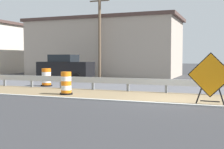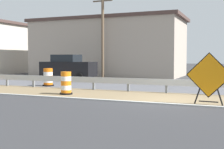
# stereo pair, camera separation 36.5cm
# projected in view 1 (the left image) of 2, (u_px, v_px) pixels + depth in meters

# --- Properties ---
(ground_plane) EXTENTS (160.00, 160.00, 0.00)m
(ground_plane) POSITION_uv_depth(u_px,v_px,m) (170.00, 100.00, 12.75)
(ground_plane) COLOR #333335
(median_dirt_strip) EXTENTS (3.78, 120.00, 0.01)m
(median_dirt_strip) POSITION_uv_depth(u_px,v_px,m) (173.00, 98.00, 13.39)
(median_dirt_strip) COLOR #7F6B4C
(median_dirt_strip) RESTS_ON ground
(far_lane_asphalt) EXTENTS (7.21, 120.00, 0.00)m
(far_lane_asphalt) POSITION_uv_depth(u_px,v_px,m) (188.00, 87.00, 18.51)
(far_lane_asphalt) COLOR #56565B
(far_lane_asphalt) RESTS_ON ground
(curb_near_edge) EXTENTS (0.20, 120.00, 0.11)m
(curb_near_edge) POSITION_uv_depth(u_px,v_px,m) (164.00, 104.00, 11.54)
(curb_near_edge) COLOR #ADADA8
(curb_near_edge) RESTS_ON ground
(guardrail_median) EXTENTS (0.18, 43.10, 0.71)m
(guardrail_median) POSITION_uv_depth(u_px,v_px,m) (208.00, 84.00, 14.39)
(guardrail_median) COLOR #ADB2B7
(guardrail_median) RESTS_ON ground
(warning_sign_diamond) EXTENTS (0.20, 1.72, 2.00)m
(warning_sign_diamond) POSITION_uv_depth(u_px,v_px,m) (210.00, 77.00, 11.39)
(warning_sign_diamond) COLOR black
(warning_sign_diamond) RESTS_ON ground
(traffic_barrel_nearest) EXTENTS (0.63, 0.63, 1.11)m
(traffic_barrel_nearest) POSITION_uv_depth(u_px,v_px,m) (66.00, 84.00, 14.51)
(traffic_barrel_nearest) COLOR orange
(traffic_barrel_nearest) RESTS_ON ground
(traffic_barrel_close) EXTENTS (0.71, 0.71, 1.12)m
(traffic_barrel_close) POSITION_uv_depth(u_px,v_px,m) (46.00, 78.00, 18.74)
(traffic_barrel_close) COLOR orange
(traffic_barrel_close) RESTS_ON ground
(car_trailing_near_lane) EXTENTS (2.10, 4.32, 2.03)m
(car_trailing_near_lane) POSITION_uv_depth(u_px,v_px,m) (65.00, 68.00, 23.51)
(car_trailing_near_lane) COLOR black
(car_trailing_near_lane) RESTS_ON ground
(roadside_shop_near) EXTENTS (6.82, 15.17, 5.64)m
(roadside_shop_near) POSITION_uv_depth(u_px,v_px,m) (104.00, 47.00, 30.06)
(roadside_shop_near) COLOR #AD9E8E
(roadside_shop_near) RESTS_ON ground
(utility_pole_near) EXTENTS (0.24, 1.80, 7.20)m
(utility_pole_near) POSITION_uv_depth(u_px,v_px,m) (100.00, 35.00, 25.98)
(utility_pole_near) COLOR brown
(utility_pole_near) RESTS_ON ground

